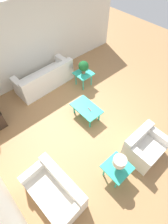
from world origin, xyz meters
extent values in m
plane|color=#A87A4C|center=(0.00, 0.00, 0.00)|extent=(14.00, 14.00, 0.00)
cube|color=silver|center=(3.06, 0.00, 1.35)|extent=(0.12, 7.20, 2.70)
cube|color=white|center=(2.40, 0.26, 0.22)|extent=(0.90, 2.09, 0.43)
cube|color=white|center=(2.09, 0.25, 0.63)|extent=(0.28, 2.07, 0.40)
cube|color=white|center=(2.44, -0.67, 0.56)|extent=(0.83, 0.23, 0.26)
cube|color=white|center=(2.36, 1.19, 0.56)|extent=(0.83, 0.23, 0.26)
cube|color=silver|center=(-1.64, -0.16, 0.21)|extent=(0.78, 0.99, 0.43)
cube|color=silver|center=(-1.36, -0.15, 0.58)|extent=(0.21, 0.98, 0.31)
cube|color=silver|center=(-1.65, 0.25, 0.53)|extent=(0.78, 0.17, 0.20)
cube|color=silver|center=(-1.64, -0.57, 0.53)|extent=(0.78, 0.17, 0.20)
cube|color=silver|center=(-0.95, 2.24, 0.21)|extent=(1.42, 0.86, 0.43)
cube|color=silver|center=(-0.93, 1.96, 0.58)|extent=(1.38, 0.28, 0.31)
cube|color=silver|center=(-0.34, 2.28, 0.53)|extent=(0.21, 0.78, 0.20)
cube|color=silver|center=(-1.55, 2.21, 0.53)|extent=(0.21, 0.78, 0.20)
cube|color=#2DB79E|center=(0.32, 0.12, 0.40)|extent=(0.93, 0.57, 0.04)
cylinder|color=#2DB79E|center=(-0.05, -0.07, 0.19)|extent=(0.05, 0.05, 0.38)
cylinder|color=#2DB79E|center=(0.69, -0.07, 0.19)|extent=(0.05, 0.05, 0.38)
cylinder|color=#2DB79E|center=(-0.05, 0.31, 0.19)|extent=(0.05, 0.05, 0.38)
cylinder|color=#2DB79E|center=(0.69, 0.31, 0.19)|extent=(0.05, 0.05, 0.38)
cube|color=#2DB79E|center=(1.49, -0.81, 0.51)|extent=(0.58, 0.58, 0.04)
cylinder|color=#2DB79E|center=(1.30, -1.01, 0.25)|extent=(0.04, 0.04, 0.49)
cylinder|color=#2DB79E|center=(1.69, -1.01, 0.25)|extent=(0.04, 0.04, 0.49)
cylinder|color=#2DB79E|center=(1.30, -0.61, 0.25)|extent=(0.04, 0.04, 0.49)
cylinder|color=#2DB79E|center=(1.69, -0.61, 0.25)|extent=(0.04, 0.04, 0.49)
cube|color=#2DB79E|center=(-1.54, 0.86, 0.51)|extent=(0.58, 0.58, 0.04)
cylinder|color=#2DB79E|center=(-1.73, 0.66, 0.25)|extent=(0.04, 0.04, 0.49)
cylinder|color=#2DB79E|center=(-1.34, 0.66, 0.25)|extent=(0.04, 0.04, 0.49)
cylinder|color=#2DB79E|center=(-1.73, 1.05, 0.25)|extent=(0.04, 0.04, 0.49)
cylinder|color=#2DB79E|center=(-1.34, 1.05, 0.25)|extent=(0.04, 0.04, 0.49)
cylinder|color=brown|center=(1.49, -0.81, 0.60)|extent=(0.13, 0.13, 0.14)
sphere|color=#195B28|center=(1.49, -0.81, 0.82)|extent=(0.35, 0.35, 0.35)
cylinder|color=red|center=(-1.54, 0.86, 0.64)|extent=(0.11, 0.11, 0.23)
cylinder|color=beige|center=(-1.54, 0.86, 0.84)|extent=(0.29, 0.29, 0.17)
cube|color=#4C4C51|center=(0.20, 0.10, 0.43)|extent=(0.16, 0.06, 0.02)
camera|label=1|loc=(-2.18, 2.44, 4.38)|focal=28.00mm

